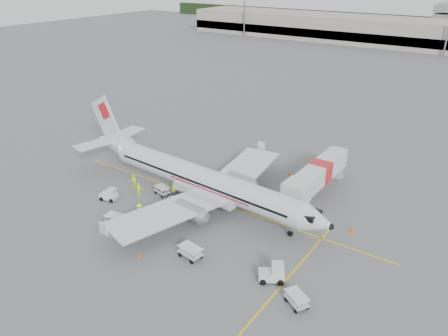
{
  "coord_description": "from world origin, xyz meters",
  "views": [
    {
      "loc": [
        27.47,
        -37.88,
        26.42
      ],
      "look_at": [
        0.0,
        2.0,
        3.8
      ],
      "focal_mm": 35.0,
      "sensor_mm": 36.0,
      "label": 1
    }
  ],
  "objects_px": {
    "jet_bridge": "(319,178)",
    "aircraft": "(203,164)",
    "tug_aft": "(108,194)",
    "belt_loader": "(187,192)",
    "tug_mid": "(187,210)",
    "tug_fore": "(272,272)"
  },
  "relations": [
    {
      "from": "jet_bridge",
      "to": "aircraft",
      "type": "bearing_deg",
      "value": -137.21
    },
    {
      "from": "jet_bridge",
      "to": "tug_aft",
      "type": "distance_m",
      "value": 26.28
    },
    {
      "from": "belt_loader",
      "to": "tug_aft",
      "type": "relative_size",
      "value": 2.47
    },
    {
      "from": "belt_loader",
      "to": "tug_mid",
      "type": "xyz_separation_m",
      "value": [
        1.93,
        -2.5,
        -0.59
      ]
    },
    {
      "from": "aircraft",
      "to": "belt_loader",
      "type": "bearing_deg",
      "value": -132.48
    },
    {
      "from": "tug_mid",
      "to": "aircraft",
      "type": "bearing_deg",
      "value": 100.84
    },
    {
      "from": "belt_loader",
      "to": "tug_aft",
      "type": "distance_m",
      "value": 9.81
    },
    {
      "from": "aircraft",
      "to": "tug_aft",
      "type": "bearing_deg",
      "value": -143.24
    },
    {
      "from": "aircraft",
      "to": "tug_aft",
      "type": "height_order",
      "value": "aircraft"
    },
    {
      "from": "jet_bridge",
      "to": "belt_loader",
      "type": "xyz_separation_m",
      "value": [
        -12.27,
        -11.16,
        -0.77
      ]
    },
    {
      "from": "tug_fore",
      "to": "tug_aft",
      "type": "height_order",
      "value": "tug_fore"
    },
    {
      "from": "aircraft",
      "to": "tug_fore",
      "type": "distance_m",
      "value": 16.91
    },
    {
      "from": "belt_loader",
      "to": "tug_mid",
      "type": "height_order",
      "value": "belt_loader"
    },
    {
      "from": "tug_mid",
      "to": "tug_fore",
      "type": "bearing_deg",
      "value": -14.66
    },
    {
      "from": "tug_mid",
      "to": "tug_aft",
      "type": "bearing_deg",
      "value": -162.83
    },
    {
      "from": "belt_loader",
      "to": "tug_fore",
      "type": "bearing_deg",
      "value": -38.1
    },
    {
      "from": "aircraft",
      "to": "belt_loader",
      "type": "distance_m",
      "value": 4.14
    },
    {
      "from": "jet_bridge",
      "to": "tug_mid",
      "type": "bearing_deg",
      "value": -126.44
    },
    {
      "from": "belt_loader",
      "to": "tug_fore",
      "type": "distance_m",
      "value": 17.06
    },
    {
      "from": "belt_loader",
      "to": "tug_fore",
      "type": "xyz_separation_m",
      "value": [
        15.55,
        -7.0,
        -0.47
      ]
    },
    {
      "from": "tug_fore",
      "to": "tug_aft",
      "type": "relative_size",
      "value": 1.14
    },
    {
      "from": "tug_fore",
      "to": "tug_mid",
      "type": "height_order",
      "value": "tug_fore"
    }
  ]
}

